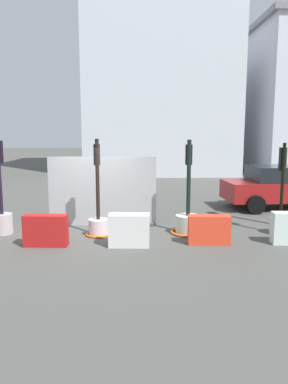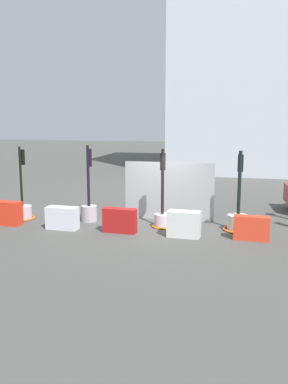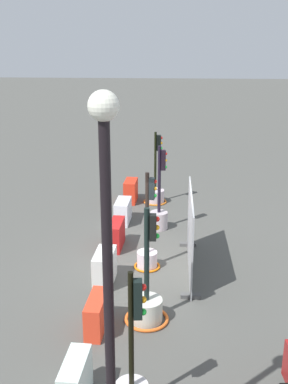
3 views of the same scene
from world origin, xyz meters
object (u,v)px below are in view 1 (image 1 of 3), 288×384
Objects in this scene: construction_barrier_2 at (46,231)px; construction_barrier_4 at (209,230)px; traffic_light_2 at (98,218)px; traffic_light_1 at (2,215)px; traffic_light_4 at (280,215)px; construction_barrier_3 at (129,230)px; traffic_light_3 at (188,219)px; car_red_compact at (277,187)px.

construction_barrier_2 is 1.02× the size of construction_barrier_4.
traffic_light_2 is 2.42× the size of construction_barrier_2.
traffic_light_1 is 8.10m from traffic_light_4.
traffic_light_4 is at bearing -1.35° from traffic_light_1.
construction_barrier_3 is at bearing -176.56° from construction_barrier_4.
traffic_light_2 is 1.01× the size of traffic_light_3.
construction_barrier_3 is (2.17, -0.05, 0.01)m from construction_barrier_2.
construction_barrier_4 is at bearing 1.01° from construction_barrier_2.
construction_barrier_3 is at bearing -49.71° from traffic_light_2.
construction_barrier_4 is at bearing -17.32° from traffic_light_2.
construction_barrier_4 is at bearing 3.44° from construction_barrier_3.
construction_barrier_3 is 0.25× the size of car_red_compact.
construction_barrier_2 is at bearing 178.64° from construction_barrier_3.
car_red_compact is (3.57, 4.71, 0.45)m from construction_barrier_4.
traffic_light_2 is (2.81, -0.23, -0.05)m from traffic_light_1.
construction_barrier_4 is at bearing -11.35° from traffic_light_1.
car_red_compact is (5.67, 4.84, 0.41)m from construction_barrier_3.
construction_barrier_4 is 5.93m from car_red_compact.
construction_barrier_2 is (-3.86, -1.15, -0.01)m from traffic_light_3.
traffic_light_4 is (2.68, -0.10, 0.13)m from traffic_light_3.
traffic_light_2 is at bearing -179.57° from traffic_light_4.
construction_barrier_3 is at bearing -139.56° from car_red_compact.
traffic_light_1 is 2.53× the size of construction_barrier_4.
traffic_light_4 reaches higher than construction_barrier_3.
traffic_light_4 is at bearing 14.18° from construction_barrier_3.
construction_barrier_3 is 2.11m from construction_barrier_4.
construction_barrier_4 is (2.11, 0.13, -0.04)m from construction_barrier_3.
traffic_light_4 is 4.51m from construction_barrier_3.
construction_barrier_2 is at bearing -163.42° from traffic_light_3.
traffic_light_1 is 5.94m from construction_barrier_4.
traffic_light_2 is at bearing -150.17° from car_red_compact.
traffic_light_2 reaches higher than car_red_compact.
traffic_light_4 is (5.28, 0.04, 0.04)m from traffic_light_2.
construction_barrier_2 is at bearing -178.99° from construction_barrier_4.
traffic_light_3 is 5.41m from car_red_compact.
construction_barrier_2 is at bearing -170.84° from traffic_light_4.
traffic_light_1 is at bearing 175.32° from traffic_light_2.
traffic_light_2 is at bearing -4.68° from traffic_light_1.
construction_barrier_2 is 0.27× the size of car_red_compact.
traffic_light_3 is at bearing 111.02° from construction_barrier_4.
traffic_light_1 is 1.03× the size of traffic_light_2.
traffic_light_2 reaches higher than traffic_light_4.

